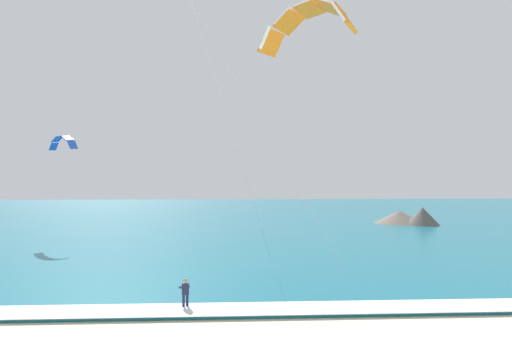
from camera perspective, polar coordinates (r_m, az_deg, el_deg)
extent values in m
cube|color=#146075|center=(82.65, -5.54, -5.68)|extent=(200.00, 120.00, 0.20)
cube|color=white|center=(24.51, -11.84, -16.86)|extent=(200.00, 2.33, 0.04)
ellipsoid|color=#239EC6|center=(24.97, -8.90, -17.03)|extent=(0.94, 1.46, 0.05)
cube|color=black|center=(25.18, -8.84, -16.78)|extent=(0.17, 0.12, 0.04)
cube|color=black|center=(24.74, -8.96, -17.07)|extent=(0.17, 0.12, 0.04)
cylinder|color=#191E38|center=(24.84, -9.13, -16.17)|extent=(0.14, 0.14, 0.84)
cylinder|color=#191E38|center=(24.89, -8.67, -16.13)|extent=(0.14, 0.14, 0.84)
cube|color=#191E38|center=(24.68, -8.89, -14.54)|extent=(0.39, 0.31, 0.60)
sphere|color=#9E704C|center=(24.58, -8.89, -13.54)|extent=(0.22, 0.22, 0.22)
cylinder|color=#191E38|center=(24.77, -9.41, -14.37)|extent=(0.27, 0.50, 0.22)
cylinder|color=#191E38|center=(24.87, -8.59, -14.32)|extent=(0.27, 0.50, 0.22)
cylinder|color=black|center=(25.03, -9.14, -14.23)|extent=(0.52, 0.24, 0.04)
cube|color=#3F3F42|center=(24.85, -8.97, -14.97)|extent=(0.14, 0.12, 0.10)
cube|color=orange|center=(29.58, 11.18, 18.29)|extent=(1.67, 2.04, 1.83)
cube|color=white|center=(29.22, 10.42, 19.08)|extent=(0.86, 1.01, 1.51)
cube|color=orange|center=(31.10, 9.36, 19.68)|extent=(2.07, 2.29, 1.40)
cube|color=white|center=(30.76, 8.60, 20.43)|extent=(1.17, 1.36, 0.98)
cube|color=orange|center=(32.48, 6.81, 19.58)|extent=(2.25, 2.30, 0.65)
cube|color=white|center=(32.15, 6.04, 20.29)|extent=(1.27, 1.49, 0.22)
cube|color=orange|center=(33.43, 4.13, 18.17)|extent=(2.21, 2.07, 1.40)
cube|color=white|center=(33.11, 3.36, 18.84)|extent=(1.14, 1.37, 0.98)
cube|color=orange|center=(33.79, 1.86, 15.81)|extent=(2.00, 1.58, 1.83)
cube|color=white|center=(33.47, 1.08, 16.43)|extent=(0.86, 0.98, 1.51)
cylinder|color=#B2B2B7|center=(25.83, 2.09, 3.49)|extent=(9.20, 2.88, 15.49)
cylinder|color=#B2B2B7|center=(28.30, -2.55, 3.10)|extent=(5.08, 8.05, 15.49)
cube|color=blue|center=(55.69, -24.15, 2.81)|extent=(1.01, 1.12, 0.97)
cube|color=white|center=(55.87, -23.82, 2.88)|extent=(0.57, 0.51, 0.86)
cube|color=blue|center=(54.98, -23.80, 3.61)|extent=(1.25, 1.27, 0.67)
cube|color=white|center=(55.17, -23.46, 3.68)|extent=(0.78, 0.68, 0.54)
cube|color=blue|center=(54.06, -23.27, 3.96)|extent=(1.33, 1.30, 0.23)
cube|color=white|center=(54.25, -22.93, 4.02)|extent=(0.84, 0.73, 0.11)
cube|color=blue|center=(53.13, -22.66, 3.76)|extent=(1.30, 1.24, 0.67)
cube|color=white|center=(53.33, -22.32, 3.82)|extent=(0.78, 0.68, 0.54)
cube|color=blue|center=(52.41, -22.13, 3.03)|extent=(1.11, 1.04, 0.97)
cube|color=white|center=(52.61, -21.79, 3.10)|extent=(0.57, 0.51, 0.86)
cone|color=#56514C|center=(69.28, 20.27, -5.50)|extent=(5.12, 5.12, 2.73)
cone|color=#665B51|center=(71.02, 17.64, -5.68)|extent=(8.14, 8.14, 2.04)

